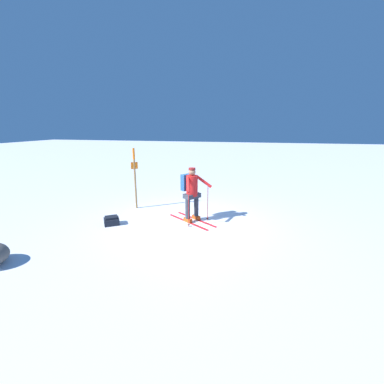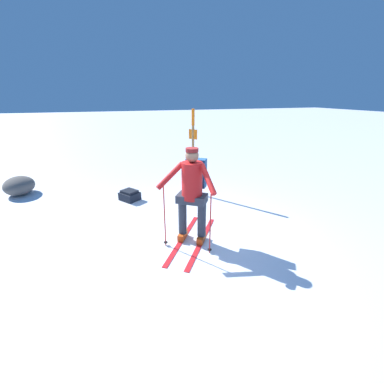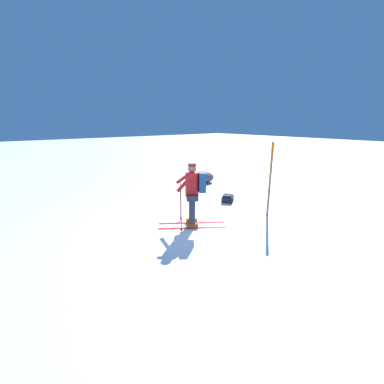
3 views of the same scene
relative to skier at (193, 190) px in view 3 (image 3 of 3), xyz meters
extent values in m
plane|color=white|center=(0.09, 0.13, -1.00)|extent=(80.00, 80.00, 0.00)
cube|color=red|center=(-0.13, -0.13, -0.99)|extent=(1.55, 1.12, 0.01)
cube|color=#C64714|center=(-0.13, -0.13, -0.93)|extent=(0.31, 0.26, 0.12)
cylinder|color=#2D333D|center=(-0.13, -0.13, -0.51)|extent=(0.15, 0.15, 0.70)
cube|color=red|center=(0.08, 0.16, -0.99)|extent=(1.55, 1.12, 0.01)
cube|color=#C64714|center=(0.08, 0.16, -0.93)|extent=(0.31, 0.26, 0.12)
cylinder|color=#2D333D|center=(0.08, 0.16, -0.51)|extent=(0.15, 0.15, 0.70)
cube|color=#2D333D|center=(-0.03, 0.02, -0.16)|extent=(0.54, 0.59, 0.14)
cylinder|color=red|center=(-0.03, 0.02, 0.16)|extent=(0.35, 0.35, 0.64)
sphere|color=#8C664C|center=(-0.03, 0.02, 0.59)|extent=(0.22, 0.22, 0.22)
cylinder|color=maroon|center=(-0.03, 0.02, 0.69)|extent=(0.21, 0.21, 0.06)
cube|color=navy|center=(0.19, -0.13, 0.22)|extent=(0.34, 0.39, 0.51)
cylinder|color=red|center=(-0.50, -0.14, -0.41)|extent=(0.02, 0.02, 1.18)
cylinder|color=black|center=(-0.50, -0.14, -0.94)|extent=(0.07, 0.07, 0.01)
cylinder|color=red|center=(-0.36, -0.13, 0.28)|extent=(0.54, 0.11, 0.41)
cylinder|color=red|center=(-0.04, 0.52, -0.41)|extent=(0.02, 0.02, 1.18)
cylinder|color=black|center=(-0.04, 0.52, -0.94)|extent=(0.07, 0.07, 0.01)
cylinder|color=red|center=(0.00, 0.39, 0.28)|extent=(0.25, 0.54, 0.41)
cube|color=black|center=(2.31, 0.91, -0.90)|extent=(0.58, 0.57, 0.20)
cube|color=black|center=(2.31, 0.91, -0.76)|extent=(0.48, 0.46, 0.06)
cylinder|color=olive|center=(2.27, -0.78, 0.10)|extent=(0.07, 0.07, 2.20)
cylinder|color=orange|center=(2.27, -0.78, 1.00)|extent=(0.08, 0.08, 0.40)
cube|color=orange|center=(2.27, -0.78, 0.59)|extent=(0.21, 0.16, 0.24)
ellipsoid|color=#5B5651|center=(3.67, 3.66, -0.76)|extent=(0.87, 0.74, 0.48)
camera|label=1|loc=(-1.83, 7.53, 1.97)|focal=24.00mm
camera|label=2|loc=(-3.93, 1.32, 1.53)|focal=24.00mm
camera|label=3|loc=(-4.10, -5.08, 1.76)|focal=24.00mm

